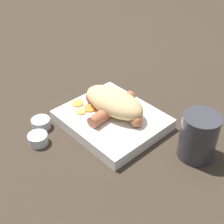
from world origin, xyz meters
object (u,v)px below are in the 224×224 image
at_px(condiment_cup_far, 38,140).
at_px(sausage, 112,109).
at_px(condiment_cup_near, 41,124).
at_px(food_tray, 112,120).
at_px(drink_glass, 198,136).
at_px(bread_roll, 114,102).

bearing_deg(condiment_cup_far, sausage, -109.00).
relative_size(condiment_cup_near, condiment_cup_far, 1.00).
distance_m(sausage, condiment_cup_near, 0.17).
distance_m(food_tray, condiment_cup_near, 0.17).
bearing_deg(condiment_cup_near, drink_glass, -147.62).
xyz_separation_m(bread_roll, condiment_cup_near, (0.10, 0.14, -0.04)).
xyz_separation_m(bread_roll, drink_glass, (-0.20, -0.05, -0.00)).
bearing_deg(drink_glass, condiment_cup_near, 32.38).
xyz_separation_m(sausage, condiment_cup_near, (0.10, 0.13, -0.03)).
height_order(condiment_cup_far, drink_glass, drink_glass).
bearing_deg(food_tray, sausage, -49.73).
relative_size(sausage, condiment_cup_far, 3.85).
xyz_separation_m(food_tray, condiment_cup_near, (0.11, 0.13, -0.00)).
bearing_deg(food_tray, bread_roll, -59.92).
height_order(food_tray, condiment_cup_far, food_tray).
xyz_separation_m(bread_roll, condiment_cup_far, (0.06, 0.18, -0.04)).
bearing_deg(condiment_cup_near, sausage, -126.77).
bearing_deg(condiment_cup_near, bread_roll, -124.53).
bearing_deg(condiment_cup_far, drink_glass, -138.84).
bearing_deg(bread_roll, sausage, 109.93).
distance_m(condiment_cup_near, drink_glass, 0.36).
xyz_separation_m(food_tray, drink_glass, (-0.19, -0.06, 0.04)).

